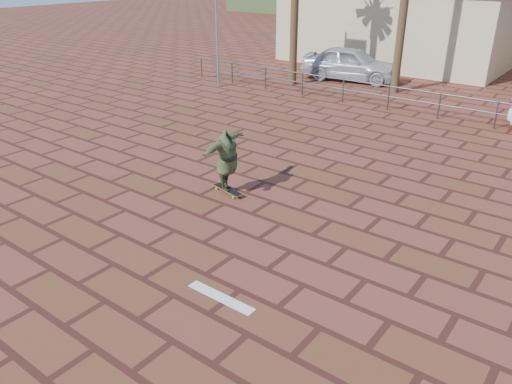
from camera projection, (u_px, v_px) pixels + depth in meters
ground at (234, 255)px, 10.05m from camera, size 120.00×120.00×0.00m
paint_stripe at (221, 297)px, 8.79m from camera, size 1.40×0.22×0.01m
guardrail at (440, 101)px, 18.42m from camera, size 24.06×0.06×1.00m
building_west at (398, 21)px, 28.26m from camera, size 12.60×7.60×4.50m
longboard at (228, 190)px, 12.72m from camera, size 1.04×0.43×0.10m
skateboarder at (227, 160)px, 12.38m from camera, size 0.91×2.00×1.57m
car_silver at (351, 64)px, 24.40m from camera, size 5.03×2.71×1.63m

